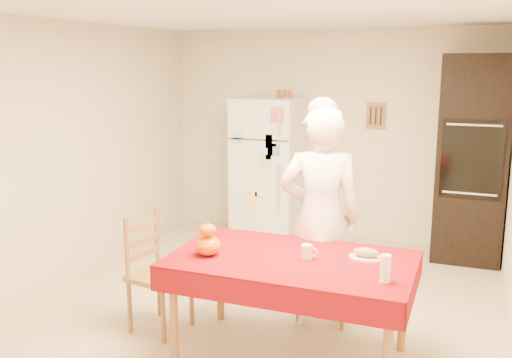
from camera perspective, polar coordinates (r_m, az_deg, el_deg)
The scene contains 17 objects.
floor at distance 5.20m, azimuth 0.85°, elevation -12.38°, with size 4.50×4.50×0.00m, color tan.
room_shell at distance 4.77m, azimuth 0.93°, elevation 5.70°, with size 4.02×4.52×2.51m.
refrigerator at distance 6.85m, azimuth 1.24°, elevation 1.00°, with size 0.75×0.74×1.70m.
oven_cabinet at distance 6.46m, azimuth 20.78°, elevation 1.84°, with size 0.70×0.62×2.20m.
dining_table at distance 4.08m, azimuth 3.60°, elevation -8.78°, with size 1.70×1.00×0.76m.
chair_far at distance 4.83m, azimuth 6.91°, elevation -7.91°, with size 0.47×0.45×0.95m.
chair_left at distance 4.67m, azimuth -10.21°, elevation -8.71°, with size 0.46×0.48×0.95m.
seated_woman at distance 4.55m, azimuth 6.43°, elevation -3.94°, with size 0.66×0.43×1.80m, color white.
coffee_mug at distance 4.04m, azimuth 5.10°, elevation -7.25°, with size 0.08×0.08×0.10m, color silver.
pumpkin_lower at distance 4.10m, azimuth -4.83°, elevation -6.65°, with size 0.19×0.19×0.14m, color #C74504.
pumpkin_upper at distance 4.07m, azimuth -4.85°, elevation -5.10°, with size 0.12×0.12×0.09m, color red.
wine_glass at distance 3.70m, azimuth 12.82°, elevation -8.70°, with size 0.07×0.07×0.18m, color white.
bread_plate at distance 4.09m, azimuth 10.92°, elevation -7.76°, with size 0.24×0.24×0.02m, color silver.
bread_loaf at distance 4.08m, azimuth 10.95°, elevation -7.22°, with size 0.18×0.10×0.06m, color #A67C51.
spice_jar_left at distance 6.76m, azimuth 2.29°, elevation 8.53°, with size 0.05×0.05×0.10m, color brown.
spice_jar_mid at distance 6.73m, azimuth 2.88°, elevation 8.52°, with size 0.05×0.05×0.10m, color brown.
spice_jar_right at distance 6.71m, azimuth 3.45°, elevation 8.50°, with size 0.05×0.05×0.10m, color #99501B.
Camera 1 is at (1.64, -4.45, 2.12)m, focal length 40.00 mm.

